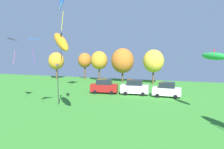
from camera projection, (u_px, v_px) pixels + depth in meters
kite_flying_1 at (61, 42)px, 25.38m from camera, size 3.94×4.13×3.37m
kite_flying_2 at (62, 2)px, 25.19m from camera, size 1.42×1.53×4.11m
kite_flying_5 at (214, 56)px, 26.98m from camera, size 3.01×3.71×1.24m
kite_flying_6 at (31, 44)px, 27.78m from camera, size 1.83×1.99×2.40m
kite_flying_7 at (18, 47)px, 31.76m from camera, size 2.32×2.26×2.72m
parked_car_leftmost at (104, 86)px, 41.36m from camera, size 4.85×2.42×2.50m
parked_car_second_from_left at (135, 87)px, 40.18m from camera, size 4.80×2.24×2.60m
parked_car_third_from_left at (167, 90)px, 38.35m from camera, size 4.60×2.09×2.42m
light_post_2 at (58, 82)px, 33.26m from camera, size 0.36×0.20×5.78m
treeline_tree_0 at (56, 61)px, 58.26m from camera, size 3.85×3.85×6.59m
treeline_tree_1 at (85, 60)px, 57.96m from camera, size 3.29×3.29×6.47m
treeline_tree_2 at (99, 60)px, 54.92m from camera, size 3.89×3.89×6.98m
treeline_tree_3 at (123, 61)px, 53.48m from camera, size 5.11×5.11×7.68m
treeline_tree_4 at (153, 61)px, 51.09m from camera, size 4.49×4.49×7.42m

